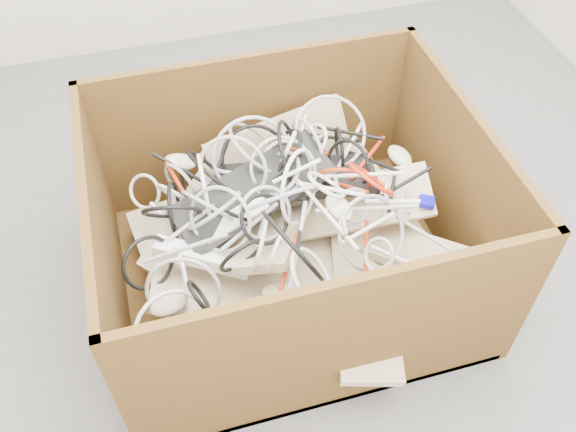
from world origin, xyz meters
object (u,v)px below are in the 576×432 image
object	(u,v)px
power_strip_left	(221,231)
vga_plug	(427,202)
power_strip_right	(202,257)
cardboard_box	(285,251)

from	to	relation	value
power_strip_left	vga_plug	bearing A→B (deg)	-17.04
power_strip_right	vga_plug	bearing A→B (deg)	27.78
power_strip_left	vga_plug	distance (m)	0.63
cardboard_box	power_strip_right	size ratio (longest dim) A/B	4.08
cardboard_box	power_strip_left	xyz separation A→B (m)	(-0.20, -0.04, 0.21)
cardboard_box	power_strip_right	world-z (taller)	cardboard_box
power_strip_left	vga_plug	xyz separation A→B (m)	(0.63, -0.04, -0.03)
power_strip_left	power_strip_right	size ratio (longest dim) A/B	1.11
cardboard_box	vga_plug	distance (m)	0.47
vga_plug	power_strip_right	bearing A→B (deg)	-156.76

